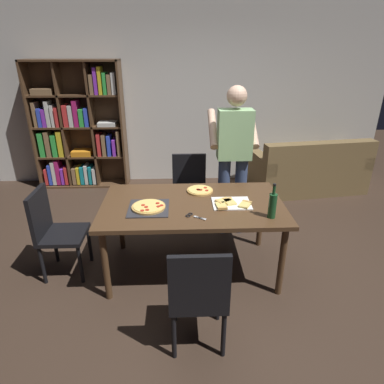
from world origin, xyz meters
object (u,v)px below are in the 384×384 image
object	(u,v)px
chair_near_camera	(198,293)
pepperoni_pizza_on_tray	(149,207)
chair_far_side	(189,186)
dining_table	(193,210)
person_serving_pizza	(234,154)
chair_left_end	(53,228)
couch	(308,172)
bookshelf	(78,129)
wine_bottle	(272,205)
kitchen_scissors	(193,216)
second_pizza_plain	(200,190)

from	to	relation	value
chair_near_camera	pepperoni_pizza_on_tray	distance (m)	1.00
pepperoni_pizza_on_tray	chair_far_side	bearing A→B (deg)	69.22
dining_table	person_serving_pizza	distance (m)	0.96
chair_left_end	couch	world-z (taller)	chair_left_end
bookshelf	person_serving_pizza	xyz separation A→B (m)	(2.21, -1.62, 0.07)
chair_near_camera	wine_bottle	distance (m)	1.02
chair_far_side	chair_left_end	world-z (taller)	same
pepperoni_pizza_on_tray	kitchen_scissors	size ratio (longest dim) A/B	1.95
couch	person_serving_pizza	world-z (taller)	person_serving_pizza
couch	second_pizza_plain	xyz separation A→B (m)	(-1.82, -1.71, 0.46)
pepperoni_pizza_on_tray	second_pizza_plain	size ratio (longest dim) A/B	1.38
chair_left_end	wine_bottle	bearing A→B (deg)	-8.68
wine_bottle	kitchen_scissors	size ratio (longest dim) A/B	1.67
person_serving_pizza	wine_bottle	xyz separation A→B (m)	(0.18, -1.07, -0.13)
pepperoni_pizza_on_tray	wine_bottle	bearing A→B (deg)	-10.84
chair_far_side	couch	distance (m)	2.17
chair_left_end	kitchen_scissors	bearing A→B (deg)	-11.39
couch	second_pizza_plain	world-z (taller)	couch
dining_table	chair_near_camera	xyz separation A→B (m)	(-0.00, -0.98, -0.17)
person_serving_pizza	second_pizza_plain	bearing A→B (deg)	-130.51
dining_table	chair_far_side	world-z (taller)	chair_far_side
dining_table	chair_near_camera	bearing A→B (deg)	-90.00
kitchen_scissors	pepperoni_pizza_on_tray	bearing A→B (deg)	157.18
chair_near_camera	second_pizza_plain	bearing A→B (deg)	86.05
chair_far_side	couch	size ratio (longest dim) A/B	0.50
chair_near_camera	chair_far_side	world-z (taller)	same
dining_table	person_serving_pizza	bearing A→B (deg)	56.66
pepperoni_pizza_on_tray	bookshelf	bearing A→B (deg)	117.62
chair_near_camera	wine_bottle	xyz separation A→B (m)	(0.68, 0.67, 0.36)
dining_table	chair_near_camera	distance (m)	0.99
bookshelf	wine_bottle	size ratio (longest dim) A/B	6.17
chair_near_camera	bookshelf	xyz separation A→B (m)	(-1.71, 3.35, 0.41)
dining_table	bookshelf	world-z (taller)	bookshelf
chair_left_end	person_serving_pizza	world-z (taller)	person_serving_pizza
pepperoni_pizza_on_tray	second_pizza_plain	distance (m)	0.62
couch	person_serving_pizza	distance (m)	1.99
dining_table	chair_near_camera	world-z (taller)	chair_near_camera
person_serving_pizza	second_pizza_plain	size ratio (longest dim) A/B	6.54
person_serving_pizza	kitchen_scissors	bearing A→B (deg)	-116.27
chair_far_side	couch	world-z (taller)	chair_far_side
person_serving_pizza	dining_table	bearing A→B (deg)	-123.34
couch	pepperoni_pizza_on_tray	size ratio (longest dim) A/B	4.87
chair_far_side	dining_table	bearing A→B (deg)	-90.00
chair_far_side	second_pizza_plain	xyz separation A→B (m)	(0.09, -0.70, 0.25)
person_serving_pizza	kitchen_scissors	distance (m)	1.17
chair_near_camera	bookshelf	size ratio (longest dim) A/B	0.46
second_pizza_plain	chair_far_side	bearing A→B (deg)	97.03
chair_far_side	second_pizza_plain	world-z (taller)	chair_far_side
second_pizza_plain	person_serving_pizza	bearing A→B (deg)	49.49
chair_near_camera	second_pizza_plain	size ratio (longest dim) A/B	3.36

